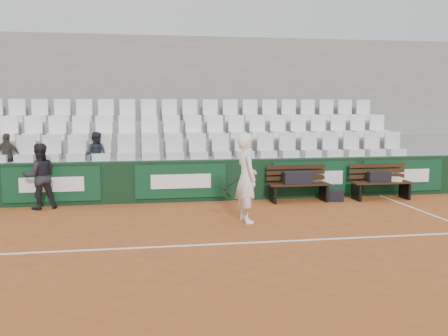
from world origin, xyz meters
The scene contains 22 objects.
ground centered at (0.00, 0.00, 0.00)m, with size 80.00×80.00×0.00m, color #A35324.
court_baseline centered at (0.00, 0.00, 0.00)m, with size 18.00×0.06×0.01m, color white.
back_barrier centered at (0.07, 3.99, 0.50)m, with size 18.00×0.34×1.00m.
grandstand_tier_front centered at (0.00, 4.62, 0.50)m, with size 18.00×0.95×1.00m, color gray.
grandstand_tier_mid centered at (0.00, 5.58, 0.72)m, with size 18.00×0.95×1.45m, color gray.
grandstand_tier_back centered at (0.00, 6.53, 0.95)m, with size 18.00×0.95×1.90m, color gray.
grandstand_rear_wall centered at (0.00, 7.15, 2.20)m, with size 18.00×0.30×4.40m, color gray.
seat_row_front centered at (0.00, 4.45, 1.31)m, with size 11.90×0.44×0.63m, color silver.
seat_row_mid centered at (0.00, 5.40, 1.77)m, with size 11.90×0.44×0.63m, color white.
seat_row_back centered at (0.00, 6.35, 2.21)m, with size 11.90×0.44×0.63m, color white.
bench_left centered at (2.64, 3.45, 0.23)m, with size 1.50×0.56×0.45m, color black.
bench_right centered at (4.78, 3.40, 0.23)m, with size 1.50×0.56×0.45m, color #341D0F.
sports_bag_left centered at (2.60, 3.41, 0.60)m, with size 0.68×0.29×0.29m, color black.
sports_bag_right centered at (4.71, 3.37, 0.58)m, with size 0.54×0.25×0.25m, color black.
towel centered at (5.12, 3.40, 0.50)m, with size 0.37×0.26×0.10m, color beige.
sports_bag_ground centered at (3.53, 3.37, 0.14)m, with size 0.46×0.28×0.28m, color black.
water_bottle_near centered at (1.26, 3.36, 0.14)m, with size 0.08×0.08×0.27m, color silver.
water_bottle_far centered at (3.68, 3.31, 0.11)m, with size 0.06×0.06×0.22m, color silver.
tennis_player centered at (0.93, 1.55, 0.90)m, with size 0.76×0.72×1.80m.
ball_kid centered at (-3.42, 3.58, 0.75)m, with size 0.73×0.57×1.50m, color black.
spectator_b centered at (-4.31, 4.50, 1.57)m, with size 0.67×0.28×1.14m, color #37322C.
spectator_c centered at (-2.24, 4.50, 1.58)m, with size 0.56×0.44×1.15m, color #202631.
Camera 1 is at (-1.15, -8.12, 2.33)m, focal length 40.00 mm.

